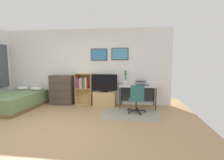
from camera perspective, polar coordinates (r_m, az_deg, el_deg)
name	(u,v)px	position (r m, az deg, el deg)	size (l,w,h in m)	color
ground_plane	(56,128)	(4.35, -18.12, -14.96)	(7.20, 7.20, 0.00)	tan
wall_back_with_posters	(86,67)	(6.33, -8.85, 4.47)	(6.12, 0.09, 2.70)	white
area_rug	(131,114)	(5.16, 6.32, -11.19)	(1.70, 1.20, 0.01)	#9E937F
bed	(16,101)	(6.49, -29.55, -6.06)	(1.36, 2.00, 0.63)	brown
dresser	(62,90)	(6.43, -16.34, -3.12)	(0.81, 0.46, 1.05)	#4C4238
bookshelf	(83,86)	(6.20, -9.65, -1.93)	(0.58, 0.30, 1.12)	tan
tv_stand	(105,99)	(6.04, -2.50, -6.21)	(0.77, 0.41, 0.48)	tan
television	(104,83)	(5.93, -2.56, -1.03)	(0.90, 0.16, 0.62)	black
desk	(138,89)	(5.87, 8.56, -3.06)	(1.21, 0.58, 0.74)	silver
office_chair	(137,98)	(5.13, 8.25, -6.08)	(0.57, 0.58, 0.86)	#232326
laptop	(141,83)	(5.87, 9.62, -1.12)	(0.35, 0.38, 0.16)	#333338
computer_mouse	(148,85)	(5.78, 12.03, -1.74)	(0.06, 0.10, 0.03)	#262628
bamboo_vase	(125,77)	(5.93, 4.48, 1.01)	(0.10, 0.11, 0.50)	silver
wine_glass	(127,82)	(5.71, 4.97, -0.53)	(0.07, 0.07, 0.18)	silver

